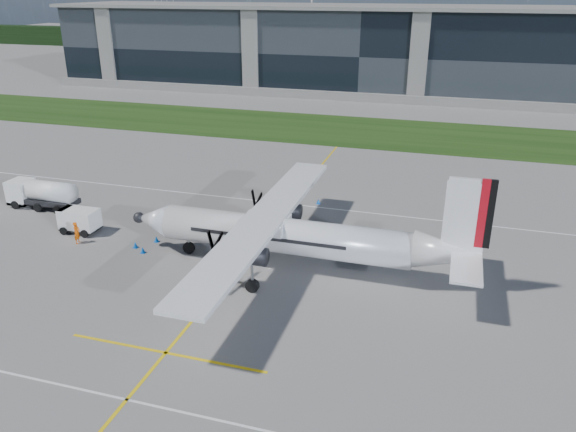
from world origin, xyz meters
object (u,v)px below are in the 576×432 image
object	(u,v)px
safety_cone_stbdwing	(318,201)
safety_cone_nose_port	(143,250)
safety_cone_fwd	(135,245)
baggage_tug	(80,221)
ground_crew_person	(77,231)
turboprop_aircraft	(297,217)
safety_cone_nose_stbd	(156,239)
fuel_tanker_truck	(38,194)

from	to	relation	value
safety_cone_stbdwing	safety_cone_nose_port	world-z (taller)	same
safety_cone_fwd	baggage_tug	bearing A→B (deg)	166.75
baggage_tug	safety_cone_nose_port	xyz separation A→B (m)	(6.98, -2.05, -0.74)
ground_crew_person	safety_cone_nose_port	size ratio (longest dim) A/B	4.07
safety_cone_nose_port	safety_cone_fwd	bearing A→B (deg)	147.79
turboprop_aircraft	safety_cone_stbdwing	size ratio (longest dim) A/B	53.22
safety_cone_nose_stbd	safety_cone_nose_port	world-z (taller)	same
turboprop_aircraft	safety_cone_stbdwing	bearing A→B (deg)	97.09
turboprop_aircraft	safety_cone_nose_stbd	world-z (taller)	turboprop_aircraft
baggage_tug	safety_cone_stbdwing	size ratio (longest dim) A/B	6.61
baggage_tug	safety_cone_stbdwing	bearing A→B (deg)	34.64
safety_cone_nose_stbd	safety_cone_fwd	size ratio (longest dim) A/B	1.00
ground_crew_person	safety_cone_nose_port	distance (m)	5.91
fuel_tanker_truck	baggage_tug	size ratio (longest dim) A/B	2.11
fuel_tanker_truck	safety_cone_nose_stbd	world-z (taller)	fuel_tanker_truck
safety_cone_nose_port	safety_cone_fwd	world-z (taller)	same
ground_crew_person	safety_cone_nose_stbd	bearing A→B (deg)	-75.67
ground_crew_person	safety_cone_nose_stbd	world-z (taller)	ground_crew_person
turboprop_aircraft	ground_crew_person	distance (m)	18.11
baggage_tug	ground_crew_person	bearing A→B (deg)	-60.13
turboprop_aircraft	safety_cone_nose_port	bearing A→B (deg)	-175.38
baggage_tug	safety_cone_nose_stbd	world-z (taller)	baggage_tug
fuel_tanker_truck	ground_crew_person	distance (m)	9.96
safety_cone_fwd	ground_crew_person	bearing A→B (deg)	-173.41
fuel_tanker_truck	safety_cone_nose_stbd	bearing A→B (deg)	-14.59
fuel_tanker_truck	safety_cone_nose_port	bearing A→B (deg)	-22.24
fuel_tanker_truck	safety_cone_fwd	size ratio (longest dim) A/B	13.95
ground_crew_person	safety_cone_nose_port	world-z (taller)	ground_crew_person
safety_cone_nose_stbd	safety_cone_fwd	world-z (taller)	same
baggage_tug	safety_cone_nose_port	world-z (taller)	baggage_tug
safety_cone_stbdwing	safety_cone_fwd	xyz separation A→B (m)	(-11.39, -13.38, 0.00)
fuel_tanker_truck	safety_cone_nose_stbd	distance (m)	14.57
safety_cone_nose_stbd	safety_cone_stbdwing	size ratio (longest dim) A/B	1.00
safety_cone_stbdwing	safety_cone_nose_port	distance (m)	17.44
turboprop_aircraft	safety_cone_stbdwing	distance (m)	13.69
safety_cone_nose_port	safety_cone_fwd	distance (m)	1.22
safety_cone_nose_stbd	safety_cone_nose_port	bearing A→B (deg)	-90.14
fuel_tanker_truck	baggage_tug	world-z (taller)	fuel_tanker_truck
ground_crew_person	safety_cone_stbdwing	xyz separation A→B (m)	(16.22, 13.94, -0.77)
fuel_tanker_truck	turboprop_aircraft	bearing A→B (deg)	-10.40
turboprop_aircraft	safety_cone_fwd	bearing A→B (deg)	-178.60
safety_cone_nose_port	turboprop_aircraft	bearing A→B (deg)	4.62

